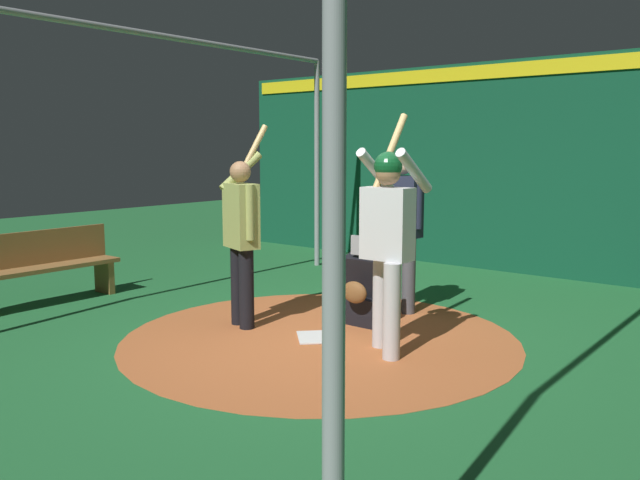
# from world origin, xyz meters

# --- Properties ---
(ground_plane) EXTENTS (25.86, 25.86, 0.00)m
(ground_plane) POSITION_xyz_m (0.00, 0.00, 0.00)
(ground_plane) COLOR #216633
(dirt_circle) EXTENTS (3.77, 3.77, 0.01)m
(dirt_circle) POSITION_xyz_m (0.00, 0.00, 0.00)
(dirt_circle) COLOR #B76033
(dirt_circle) RESTS_ON ground
(home_plate) EXTENTS (0.59, 0.59, 0.01)m
(home_plate) POSITION_xyz_m (0.00, 0.00, 0.01)
(home_plate) COLOR white
(home_plate) RESTS_ON dirt_circle
(batter) EXTENTS (0.68, 0.49, 2.12)m
(batter) POSITION_xyz_m (-0.03, 0.73, 1.08)
(batter) COLOR #BCBCC0
(batter) RESTS_ON ground
(catcher) EXTENTS (0.58, 0.40, 0.94)m
(catcher) POSITION_xyz_m (-0.69, 0.05, 0.37)
(catcher) COLOR black
(catcher) RESTS_ON ground
(umpire) EXTENTS (0.22, 0.49, 1.73)m
(umpire) POSITION_xyz_m (-1.34, 0.06, 0.98)
(umpire) COLOR #4C4C51
(umpire) RESTS_ON ground
(visitor) EXTENTS (0.64, 0.51, 2.04)m
(visitor) POSITION_xyz_m (0.15, -0.88, 0.97)
(visitor) COLOR black
(visitor) RESTS_ON ground
(back_wall) EXTENTS (0.22, 9.86, 3.04)m
(back_wall) POSITION_xyz_m (-4.42, 0.00, 1.53)
(back_wall) COLOR #0F472D
(back_wall) RESTS_ON ground
(cage_frame) EXTENTS (6.11, 5.03, 3.11)m
(cage_frame) POSITION_xyz_m (0.00, 0.00, 2.20)
(cage_frame) COLOR gray
(cage_frame) RESTS_ON ground
(bench) EXTENTS (1.71, 0.36, 0.85)m
(bench) POSITION_xyz_m (0.88, -3.40, 0.44)
(bench) COLOR olive
(bench) RESTS_ON ground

